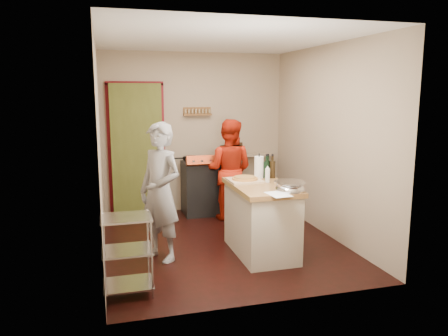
{
  "coord_description": "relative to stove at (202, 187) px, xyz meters",
  "views": [
    {
      "loc": [
        -1.45,
        -5.34,
        1.97
      ],
      "look_at": [
        0.03,
        0.0,
        1.0
      ],
      "focal_mm": 35.0,
      "sensor_mm": 36.0,
      "label": 1
    }
  ],
  "objects": [
    {
      "name": "floor",
      "position": [
        -0.05,
        -1.42,
        -0.45
      ],
      "size": [
        3.5,
        3.5,
        0.0
      ],
      "primitive_type": "plane",
      "color": "black",
      "rests_on": "ground"
    },
    {
      "name": "back_wall",
      "position": [
        -0.69,
        0.36,
        0.68
      ],
      "size": [
        3.0,
        0.44,
        2.6
      ],
      "color": "gray",
      "rests_on": "ground"
    },
    {
      "name": "left_wall",
      "position": [
        -1.55,
        -1.42,
        0.85
      ],
      "size": [
        0.04,
        3.5,
        2.6
      ],
      "primitive_type": "cube",
      "color": "gray",
      "rests_on": "ground"
    },
    {
      "name": "right_wall",
      "position": [
        1.45,
        -1.42,
        0.85
      ],
      "size": [
        0.04,
        3.5,
        2.6
      ],
      "primitive_type": "cube",
      "color": "gray",
      "rests_on": "ground"
    },
    {
      "name": "ceiling",
      "position": [
        -0.05,
        -1.42,
        2.16
      ],
      "size": [
        3.0,
        3.5,
        0.02
      ],
      "primitive_type": "cube",
      "color": "white",
      "rests_on": "back_wall"
    },
    {
      "name": "stove",
      "position": [
        0.0,
        0.0,
        0.0
      ],
      "size": [
        0.6,
        0.63,
        1.0
      ],
      "color": "black",
      "rests_on": "ground"
    },
    {
      "name": "wire_shelving",
      "position": [
        -1.33,
        -2.62,
        -0.01
      ],
      "size": [
        0.48,
        0.4,
        0.8
      ],
      "color": "silver",
      "rests_on": "ground"
    },
    {
      "name": "island",
      "position": [
        0.31,
        -1.94,
        0.01
      ],
      "size": [
        0.7,
        1.26,
        1.18
      ],
      "color": "beige",
      "rests_on": "ground"
    },
    {
      "name": "person_stripe",
      "position": [
        -0.89,
        -1.79,
        0.37
      ],
      "size": [
        0.67,
        0.71,
        1.63
      ],
      "primitive_type": "imported",
      "rotation": [
        0.0,
        0.0,
        -0.91
      ],
      "color": "silver",
      "rests_on": "ground"
    },
    {
      "name": "person_red",
      "position": [
        0.35,
        -0.38,
        0.33
      ],
      "size": [
        0.95,
        0.89,
        1.56
      ],
      "primitive_type": "imported",
      "rotation": [
        0.0,
        0.0,
        2.62
      ],
      "color": "red",
      "rests_on": "ground"
    }
  ]
}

